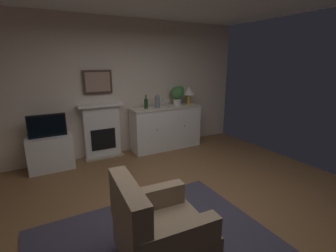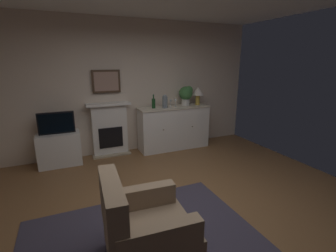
{
  "view_description": "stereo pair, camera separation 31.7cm",
  "coord_description": "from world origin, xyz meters",
  "px_view_note": "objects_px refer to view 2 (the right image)",
  "views": [
    {
      "loc": [
        -1.6,
        -2.29,
        1.9
      ],
      "look_at": [
        0.01,
        0.65,
        1.0
      ],
      "focal_mm": 25.8,
      "sensor_mm": 36.0,
      "label": 1
    },
    {
      "loc": [
        -1.32,
        -2.43,
        1.9
      ],
      "look_at": [
        0.01,
        0.65,
        1.0
      ],
      "focal_mm": 25.8,
      "sensor_mm": 36.0,
      "label": 2
    }
  ],
  "objects_px": {
    "potted_plant_small": "(186,94)",
    "armchair": "(143,230)",
    "wine_glass_center": "(176,101)",
    "vase_decorative": "(165,101)",
    "wine_glass_left": "(171,101)",
    "sideboard_cabinet": "(174,128)",
    "tv_set": "(56,123)",
    "tv_cabinet": "(60,149)",
    "table_lamp": "(198,92)",
    "framed_picture": "(106,81)",
    "wine_bottle": "(154,103)",
    "fireplace_unit": "(110,129)"
  },
  "relations": [
    {
      "from": "sideboard_cabinet",
      "to": "tv_cabinet",
      "type": "relative_size",
      "value": 2.11
    },
    {
      "from": "wine_glass_center",
      "to": "vase_decorative",
      "type": "relative_size",
      "value": 0.59
    },
    {
      "from": "fireplace_unit",
      "to": "wine_glass_center",
      "type": "relative_size",
      "value": 6.67
    },
    {
      "from": "sideboard_cabinet",
      "to": "wine_glass_center",
      "type": "bearing_deg",
      "value": -19.82
    },
    {
      "from": "wine_glass_left",
      "to": "wine_bottle",
      "type": "bearing_deg",
      "value": 178.54
    },
    {
      "from": "table_lamp",
      "to": "vase_decorative",
      "type": "xyz_separation_m",
      "value": [
        -0.82,
        -0.05,
        -0.14
      ]
    },
    {
      "from": "wine_glass_left",
      "to": "potted_plant_small",
      "type": "xyz_separation_m",
      "value": [
        0.4,
        0.05,
        0.13
      ]
    },
    {
      "from": "table_lamp",
      "to": "tv_set",
      "type": "bearing_deg",
      "value": -179.84
    },
    {
      "from": "sideboard_cabinet",
      "to": "wine_bottle",
      "type": "relative_size",
      "value": 5.45
    },
    {
      "from": "vase_decorative",
      "to": "tv_cabinet",
      "type": "bearing_deg",
      "value": 178.24
    },
    {
      "from": "framed_picture",
      "to": "sideboard_cabinet",
      "type": "distance_m",
      "value": 1.74
    },
    {
      "from": "wine_glass_left",
      "to": "vase_decorative",
      "type": "relative_size",
      "value": 0.59
    },
    {
      "from": "table_lamp",
      "to": "vase_decorative",
      "type": "bearing_deg",
      "value": -176.52
    },
    {
      "from": "wine_glass_center",
      "to": "wine_bottle",
      "type": "bearing_deg",
      "value": 177.49
    },
    {
      "from": "wine_bottle",
      "to": "vase_decorative",
      "type": "bearing_deg",
      "value": -14.48
    },
    {
      "from": "framed_picture",
      "to": "armchair",
      "type": "xyz_separation_m",
      "value": [
        -0.25,
        -3.06,
        -1.13
      ]
    },
    {
      "from": "wine_glass_left",
      "to": "wine_glass_center",
      "type": "bearing_deg",
      "value": -6.17
    },
    {
      "from": "potted_plant_small",
      "to": "armchair",
      "type": "xyz_separation_m",
      "value": [
        -1.94,
        -2.89,
        -0.82
      ]
    },
    {
      "from": "vase_decorative",
      "to": "tv_set",
      "type": "bearing_deg",
      "value": 178.87
    },
    {
      "from": "wine_bottle",
      "to": "tv_set",
      "type": "xyz_separation_m",
      "value": [
        -1.89,
        -0.02,
        -0.23
      ]
    },
    {
      "from": "wine_glass_left",
      "to": "tv_cabinet",
      "type": "relative_size",
      "value": 0.22
    },
    {
      "from": "wine_bottle",
      "to": "wine_glass_center",
      "type": "xyz_separation_m",
      "value": [
        0.5,
        -0.02,
        0.01
      ]
    },
    {
      "from": "fireplace_unit",
      "to": "vase_decorative",
      "type": "xyz_separation_m",
      "value": [
        1.14,
        -0.23,
        0.54
      ]
    },
    {
      "from": "framed_picture",
      "to": "tv_set",
      "type": "bearing_deg",
      "value": -166.69
    },
    {
      "from": "wine_glass_left",
      "to": "tv_set",
      "type": "distance_m",
      "value": 2.29
    },
    {
      "from": "framed_picture",
      "to": "wine_glass_center",
      "type": "height_order",
      "value": "framed_picture"
    },
    {
      "from": "sideboard_cabinet",
      "to": "wine_glass_center",
      "type": "height_order",
      "value": "wine_glass_center"
    },
    {
      "from": "fireplace_unit",
      "to": "tv_set",
      "type": "relative_size",
      "value": 1.77
    },
    {
      "from": "vase_decorative",
      "to": "tv_cabinet",
      "type": "relative_size",
      "value": 0.38
    },
    {
      "from": "fireplace_unit",
      "to": "armchair",
      "type": "distance_m",
      "value": 3.03
    },
    {
      "from": "sideboard_cabinet",
      "to": "armchair",
      "type": "bearing_deg",
      "value": -119.71
    },
    {
      "from": "fireplace_unit",
      "to": "potted_plant_small",
      "type": "distance_m",
      "value": 1.82
    },
    {
      "from": "wine_glass_left",
      "to": "wine_glass_center",
      "type": "distance_m",
      "value": 0.11
    },
    {
      "from": "wine_glass_center",
      "to": "wine_glass_left",
      "type": "bearing_deg",
      "value": 173.83
    },
    {
      "from": "wine_glass_center",
      "to": "vase_decorative",
      "type": "xyz_separation_m",
      "value": [
        -0.27,
        -0.04,
        0.02
      ]
    },
    {
      "from": "tv_set",
      "to": "armchair",
      "type": "xyz_separation_m",
      "value": [
        0.73,
        -2.83,
        -0.44
      ]
    },
    {
      "from": "table_lamp",
      "to": "potted_plant_small",
      "type": "bearing_deg",
      "value": 170.46
    },
    {
      "from": "fireplace_unit",
      "to": "vase_decorative",
      "type": "relative_size",
      "value": 3.91
    },
    {
      "from": "wine_bottle",
      "to": "potted_plant_small",
      "type": "relative_size",
      "value": 0.67
    },
    {
      "from": "wine_glass_center",
      "to": "tv_set",
      "type": "xyz_separation_m",
      "value": [
        -2.38,
        0.0,
        -0.25
      ]
    },
    {
      "from": "wine_glass_center",
      "to": "potted_plant_small",
      "type": "distance_m",
      "value": 0.32
    },
    {
      "from": "wine_glass_center",
      "to": "framed_picture",
      "type": "bearing_deg",
      "value": 170.55
    },
    {
      "from": "potted_plant_small",
      "to": "vase_decorative",
      "type": "bearing_deg",
      "value": -170.2
    },
    {
      "from": "wine_glass_center",
      "to": "potted_plant_small",
      "type": "relative_size",
      "value": 0.38
    },
    {
      "from": "wine_bottle",
      "to": "wine_glass_center",
      "type": "distance_m",
      "value": 0.5
    },
    {
      "from": "framed_picture",
      "to": "potted_plant_small",
      "type": "bearing_deg",
      "value": -5.97
    },
    {
      "from": "wine_bottle",
      "to": "wine_glass_left",
      "type": "bearing_deg",
      "value": -1.46
    },
    {
      "from": "armchair",
      "to": "fireplace_unit",
      "type": "bearing_deg",
      "value": 85.33
    },
    {
      "from": "wine_bottle",
      "to": "potted_plant_small",
      "type": "xyz_separation_m",
      "value": [
        0.78,
        0.04,
        0.15
      ]
    },
    {
      "from": "wine_glass_center",
      "to": "vase_decorative",
      "type": "bearing_deg",
      "value": -171.78
    }
  ]
}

